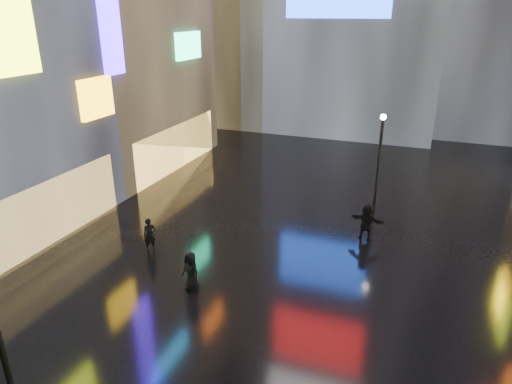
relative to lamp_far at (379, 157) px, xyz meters
The scene contains 6 objects.
ground 5.33m from the lamp_far, 122.74° to the right, with size 140.00×140.00×0.00m, color black.
lamp_far is the anchor object (origin of this frame).
pedestrian_4 12.02m from the lamp_far, 118.16° to the right, with size 0.77×0.50×1.58m, color black.
pedestrian_5 4.28m from the lamp_far, 88.76° to the right, with size 1.60×0.51×1.73m, color black.
pedestrian_6 12.31m from the lamp_far, 136.40° to the right, with size 0.56×0.37×1.54m, color black.
umbrella_2 11.86m from the lamp_far, 118.16° to the right, with size 0.90×0.91×0.82m, color black.
Camera 1 is at (4.56, 0.13, 10.09)m, focal length 32.00 mm.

